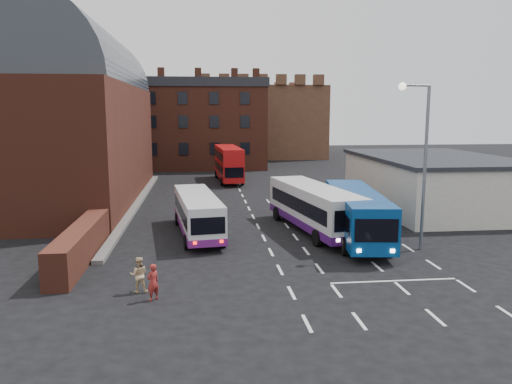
{
  "coord_description": "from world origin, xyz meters",
  "views": [
    {
      "loc": [
        -3.82,
        -24.39,
        7.79
      ],
      "look_at": [
        0.0,
        10.0,
        2.2
      ],
      "focal_mm": 35.0,
      "sensor_mm": 36.0,
      "label": 1
    }
  ],
  "objects": [
    {
      "name": "cream_building",
      "position": [
        15.0,
        14.0,
        2.16
      ],
      "size": [
        10.4,
        16.4,
        4.25
      ],
      "color": "beige",
      "rests_on": "ground"
    },
    {
      "name": "bus_white_outbound",
      "position": [
        -4.09,
        6.93,
        1.53
      ],
      "size": [
        3.31,
        9.67,
        2.58
      ],
      "rotation": [
        0.0,
        0.0,
        0.12
      ],
      "color": "silver",
      "rests_on": "ground"
    },
    {
      "name": "street_lamp",
      "position": [
        8.28,
        2.0,
        5.63
      ],
      "size": [
        1.9,
        0.47,
        9.33
      ],
      "rotation": [
        0.0,
        0.0,
        0.1
      ],
      "color": "slate",
      "rests_on": "ground"
    },
    {
      "name": "castle_keep",
      "position": [
        6.0,
        66.0,
        6.0
      ],
      "size": [
        22.0,
        22.0,
        12.0
      ],
      "primitive_type": "cube",
      "color": "brown",
      "rests_on": "ground"
    },
    {
      "name": "brick_terrace",
      "position": [
        -6.0,
        46.0,
        5.5
      ],
      "size": [
        22.0,
        10.0,
        11.0
      ],
      "primitive_type": "cube",
      "color": "brown",
      "rests_on": "ground"
    },
    {
      "name": "pedestrian_red",
      "position": [
        -5.89,
        -4.2,
        0.79
      ],
      "size": [
        0.68,
        0.66,
        1.57
      ],
      "primitive_type": "imported",
      "rotation": [
        0.0,
        0.0,
        3.86
      ],
      "color": "maroon",
      "rests_on": "ground"
    },
    {
      "name": "railway_station",
      "position": [
        -15.5,
        21.0,
        7.64
      ],
      "size": [
        12.0,
        28.0,
        16.0
      ],
      "color": "#602B1E",
      "rests_on": "ground"
    },
    {
      "name": "bus_blue",
      "position": [
        5.59,
        4.59,
        1.76
      ],
      "size": [
        3.85,
        11.15,
        2.98
      ],
      "rotation": [
        0.0,
        0.0,
        3.01
      ],
      "color": "navy",
      "rests_on": "ground"
    },
    {
      "name": "pedestrian_beige",
      "position": [
        -6.59,
        -3.17,
        0.79
      ],
      "size": [
        0.8,
        0.64,
        1.58
      ],
      "primitive_type": "imported",
      "rotation": [
        0.0,
        0.0,
        3.19
      ],
      "color": "tan",
      "rests_on": "ground"
    },
    {
      "name": "bus_red_double",
      "position": [
        -0.73,
        31.24,
        2.07
      ],
      "size": [
        2.92,
        9.85,
        3.89
      ],
      "rotation": [
        0.0,
        0.0,
        3.2
      ],
      "color": "red",
      "rests_on": "ground"
    },
    {
      "name": "forecourt_wall",
      "position": [
        -10.2,
        2.0,
        0.9
      ],
      "size": [
        1.2,
        10.0,
        1.8
      ],
      "primitive_type": "cube",
      "color": "#602B1E",
      "rests_on": "ground"
    },
    {
      "name": "ground",
      "position": [
        0.0,
        0.0,
        0.0
      ],
      "size": [
        180.0,
        180.0,
        0.0
      ],
      "primitive_type": "plane",
      "color": "black"
    },
    {
      "name": "bus_white_inbound",
      "position": [
        3.47,
        6.97,
        1.76
      ],
      "size": [
        4.3,
        11.21,
        2.99
      ],
      "rotation": [
        0.0,
        0.0,
        3.31
      ],
      "color": "silver",
      "rests_on": "ground"
    }
  ]
}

